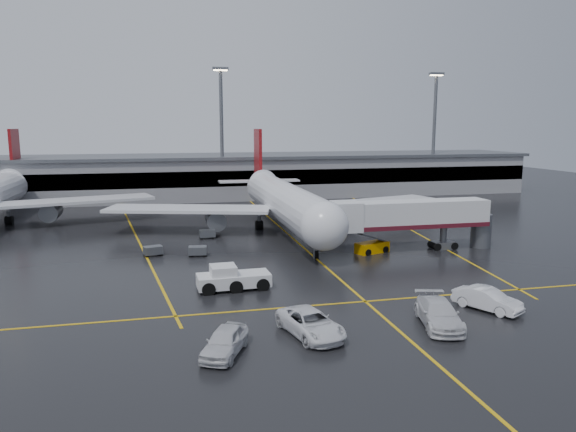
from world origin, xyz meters
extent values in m
plane|color=black|center=(0.00, 0.00, 0.00)|extent=(220.00, 220.00, 0.00)
cube|color=gold|center=(0.00, 0.00, 0.01)|extent=(0.25, 90.00, 0.02)
cube|color=gold|center=(0.00, -22.00, 0.01)|extent=(60.00, 0.25, 0.02)
cube|color=gold|center=(-20.00, 10.00, 0.01)|extent=(9.99, 69.35, 0.02)
cube|color=gold|center=(18.00, 10.00, 0.01)|extent=(7.57, 69.64, 0.02)
cube|color=gray|center=(0.00, 48.00, 4.00)|extent=(120.00, 18.00, 8.00)
cube|color=black|center=(0.00, 39.20, 4.50)|extent=(120.00, 0.40, 3.00)
cube|color=#595B60|center=(0.00, 48.00, 8.30)|extent=(122.00, 19.00, 0.60)
cylinder|color=#595B60|center=(-5.00, 42.00, 12.50)|extent=(0.70, 0.70, 25.00)
cube|color=#595B60|center=(-5.00, 42.00, 25.20)|extent=(3.00, 1.20, 0.50)
cube|color=#FFE5B2|center=(-5.00, 42.00, 24.90)|extent=(2.60, 0.90, 0.20)
cylinder|color=#595B60|center=(40.00, 42.00, 12.50)|extent=(0.70, 0.70, 25.00)
cube|color=#595B60|center=(40.00, 42.00, 25.20)|extent=(3.00, 1.20, 0.50)
cube|color=#FFE5B2|center=(40.00, 42.00, 24.90)|extent=(2.60, 0.90, 0.20)
cylinder|color=silver|center=(0.00, 8.00, 4.20)|extent=(5.20, 36.00, 5.20)
sphere|color=silver|center=(0.00, -10.00, 4.20)|extent=(5.20, 5.20, 5.20)
cone|color=silver|center=(0.00, 29.00, 4.80)|extent=(4.94, 8.00, 4.94)
cube|color=maroon|center=(0.00, 30.00, 9.70)|extent=(0.50, 5.50, 8.50)
cube|color=silver|center=(0.00, 29.00, 5.00)|extent=(14.00, 3.00, 0.25)
cube|color=silver|center=(-13.00, 10.00, 3.40)|extent=(22.80, 11.83, 0.40)
cube|color=silver|center=(13.00, 10.00, 3.40)|extent=(22.80, 11.83, 0.40)
cylinder|color=#595B60|center=(-9.50, 9.00, 2.00)|extent=(2.60, 4.50, 2.60)
cylinder|color=#595B60|center=(9.50, 9.00, 2.00)|extent=(2.60, 4.50, 2.60)
cylinder|color=#595B60|center=(0.00, -7.00, 1.00)|extent=(0.56, 0.56, 2.00)
cylinder|color=#595B60|center=(-3.20, 11.00, 1.00)|extent=(0.56, 0.56, 2.00)
cylinder|color=#595B60|center=(3.20, 11.00, 1.00)|extent=(0.56, 0.56, 2.00)
cylinder|color=black|center=(0.00, -7.00, 0.45)|extent=(0.40, 1.10, 1.10)
cylinder|color=black|center=(-3.20, 11.00, 0.55)|extent=(1.00, 1.40, 1.40)
cylinder|color=black|center=(3.20, 11.00, 0.55)|extent=(1.00, 1.40, 1.40)
cone|color=silver|center=(-42.00, 41.00, 4.80)|extent=(4.94, 8.00, 4.94)
cube|color=maroon|center=(-42.00, 42.00, 9.70)|extent=(0.50, 5.50, 8.50)
cube|color=silver|center=(-42.00, 41.00, 5.00)|extent=(14.00, 3.00, 0.25)
cube|color=silver|center=(-29.00, 22.00, 3.40)|extent=(22.80, 11.83, 0.40)
cylinder|color=#595B60|center=(-32.50, 21.00, 2.00)|extent=(2.60, 4.50, 2.60)
cylinder|color=#595B60|center=(-38.80, 23.00, 1.00)|extent=(0.56, 0.56, 2.00)
cylinder|color=black|center=(-38.80, 23.00, 0.55)|extent=(1.00, 1.40, 1.40)
cube|color=silver|center=(12.00, -6.00, 4.40)|extent=(18.00, 3.20, 3.00)
cube|color=#4F101B|center=(12.00, -6.00, 3.10)|extent=(18.00, 3.30, 0.50)
cube|color=silver|center=(3.80, -6.00, 4.40)|extent=(3.00, 3.40, 3.30)
cylinder|color=#595B60|center=(16.00, -6.00, 1.50)|extent=(0.80, 0.80, 3.00)
cube|color=#595B60|center=(16.00, -6.00, 0.45)|extent=(2.60, 1.60, 0.90)
cylinder|color=#595B60|center=(21.00, -6.00, 2.00)|extent=(2.40, 2.40, 4.00)
cylinder|color=black|center=(14.90, -6.00, 0.45)|extent=(0.90, 1.80, 0.90)
cylinder|color=black|center=(17.10, -6.00, 0.45)|extent=(0.90, 1.80, 0.90)
cube|color=silver|center=(-10.25, -16.05, 0.83)|extent=(6.58, 2.87, 1.11)
cube|color=silver|center=(-11.17, -16.09, 1.76)|extent=(2.31, 2.31, 0.92)
cube|color=black|center=(-11.17, -16.09, 1.76)|extent=(2.08, 2.08, 0.83)
cylinder|color=black|center=(-12.65, -16.15, 0.51)|extent=(1.32, 2.82, 1.20)
cylinder|color=black|center=(-10.25, -16.05, 0.51)|extent=(1.32, 2.82, 1.20)
cylinder|color=black|center=(-7.85, -15.94, 0.51)|extent=(1.32, 2.82, 1.20)
cube|color=orange|center=(7.09, -5.85, 0.61)|extent=(4.34, 2.96, 1.23)
cube|color=#595B60|center=(7.09, -5.85, 1.78)|extent=(3.97, 2.29, 1.40)
cylinder|color=black|center=(5.83, -6.31, 0.33)|extent=(1.39, 2.05, 0.78)
cylinder|color=black|center=(8.34, -5.38, 0.33)|extent=(1.39, 2.05, 0.78)
imported|color=white|center=(-6.38, -27.94, 0.87)|extent=(4.29, 6.77, 1.74)
imported|color=silver|center=(3.25, -28.28, 0.92)|extent=(4.05, 6.80, 1.85)
imported|color=silver|center=(8.66, -26.10, 0.88)|extent=(4.24, 5.60, 1.77)
imported|color=silver|center=(-12.55, -29.69, 0.87)|extent=(4.02, 5.48, 1.73)
cube|color=#595B60|center=(-12.67, -2.95, 0.65)|extent=(2.12, 1.49, 0.90)
cylinder|color=black|center=(-13.51, -3.37, 0.18)|extent=(0.40, 0.20, 0.40)
cylinder|color=black|center=(-11.92, -3.52, 0.18)|extent=(0.40, 0.20, 0.40)
cylinder|color=black|center=(-13.41, -2.37, 0.18)|extent=(0.40, 0.20, 0.40)
cylinder|color=black|center=(-11.82, -2.53, 0.18)|extent=(0.40, 0.20, 0.40)
cube|color=#595B60|center=(-17.56, -1.72, 0.65)|extent=(2.28, 1.80, 0.90)
cylinder|color=black|center=(-18.19, -2.42, 0.18)|extent=(0.40, 0.20, 0.40)
cylinder|color=black|center=(-16.66, -1.98, 0.18)|extent=(0.40, 0.20, 0.40)
cylinder|color=black|center=(-18.47, -1.46, 0.18)|extent=(0.40, 0.20, 0.40)
cylinder|color=black|center=(-16.93, -1.02, 0.18)|extent=(0.40, 0.20, 0.40)
cube|color=#595B60|center=(-10.86, 6.42, 0.65)|extent=(2.09, 1.45, 0.90)
cylinder|color=black|center=(-11.62, 5.86, 0.18)|extent=(0.40, 0.20, 0.40)
cylinder|color=black|center=(-10.02, 5.98, 0.18)|extent=(0.40, 0.20, 0.40)
cylinder|color=black|center=(-11.69, 6.86, 0.18)|extent=(0.40, 0.20, 0.40)
cylinder|color=black|center=(-10.10, 6.98, 0.18)|extent=(0.40, 0.20, 0.40)
camera|label=1|loc=(-15.82, -61.77, 14.45)|focal=33.03mm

